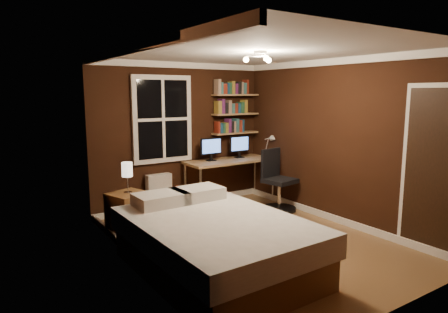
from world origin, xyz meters
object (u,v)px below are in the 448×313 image
monitor_right (239,147)px  office_chair (277,187)px  bed (215,243)px  nightstand (129,214)px  bedside_lamp (127,178)px  monitor_left (211,149)px  desk (230,163)px  radiator (159,193)px  desk_lamp (269,146)px

monitor_right → office_chair: bearing=-80.0°
bed → nightstand: bearing=102.2°
bed → bedside_lamp: size_ratio=5.25×
bed → monitor_left: monitor_left is taller
bedside_lamp → monitor_left: (1.78, 0.67, 0.18)m
bed → desk: (1.74, 2.24, 0.41)m
bed → nightstand: bed is taller
bed → desk: size_ratio=1.36×
bed → monitor_right: (1.99, 2.32, 0.68)m
nightstand → radiator: (0.82, 0.80, 0.02)m
radiator → office_chair: bearing=-30.9°
desk → desk_lamp: bearing=-14.7°
radiator → desk_lamp: 2.20m
bed → monitor_left: 2.79m
desk → nightstand: bearing=-164.8°
nightstand → bedside_lamp: bearing=0.0°
radiator → monitor_left: bearing=-8.2°
bed → desk_lamp: size_ratio=5.19×
bedside_lamp → desk_lamp: desk_lamp is taller
bedside_lamp → desk_lamp: (2.87, 0.39, 0.20)m
bedside_lamp → monitor_right: monitor_right is taller
nightstand → monitor_left: monitor_left is taller
monitor_right → desk_lamp: size_ratio=0.95×
desk → office_chair: office_chair is taller
bedside_lamp → monitor_left: monitor_left is taller
bed → office_chair: 2.58m
desk → monitor_left: size_ratio=4.04×
nightstand → desk: (2.13, 0.58, 0.44)m
bedside_lamp → office_chair: (2.55, -0.23, -0.42)m
radiator → office_chair: (1.72, -1.03, 0.08)m
monitor_right → office_chair: 1.09m
bedside_lamp → bed: bearing=-76.5°
nightstand → desk: bearing=-2.2°
monitor_left → desk_lamp: size_ratio=0.95×
bedside_lamp → monitor_right: bearing=15.6°
desk → desk_lamp: (0.74, -0.19, 0.28)m
bed → bedside_lamp: 1.78m
radiator → bed: bearing=-99.8°
radiator → office_chair: 2.01m
monitor_left → desk_lamp: bearing=-14.2°
nightstand → desk: 2.25m
bed → office_chair: (2.15, 1.43, 0.08)m
desk → office_chair: size_ratio=1.61×
monitor_left → monitor_right: size_ratio=1.00×
nightstand → desk_lamp: desk_lamp is taller
radiator → desk_lamp: bearing=-11.4°
radiator → bedside_lamp: bearing=-135.8°
monitor_left → monitor_right: same height
bed → nightstand: (-0.40, 1.66, -0.03)m
nightstand → office_chair: 2.56m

